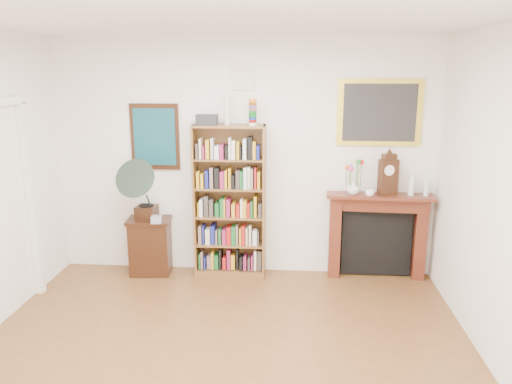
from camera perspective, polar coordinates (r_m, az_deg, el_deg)
room at (r=3.50m, az=-5.53°, el=-3.39°), size 4.51×5.01×2.81m
door_casing at (r=5.42m, az=-26.83°, el=-0.12°), size 0.08×1.02×2.17m
teal_poster at (r=6.05m, az=-11.48°, el=6.20°), size 0.58×0.04×0.78m
small_picture at (r=5.80m, az=-1.51°, el=13.09°), size 0.26×0.04×0.30m
gilt_painting at (r=5.87m, az=13.94°, el=8.79°), size 0.95×0.04×0.75m
bookshelf at (r=5.84m, az=-3.03°, el=-0.17°), size 0.84×0.30×2.09m
side_cabinet at (r=6.20m, az=-11.98°, el=-6.07°), size 0.53×0.41×0.69m
fireplace at (r=6.07m, az=13.68°, el=-4.10°), size 1.23×0.35×1.03m
gramophone at (r=5.94m, az=-12.92°, el=0.75°), size 0.50×0.61×0.75m
cd_stack at (r=5.92m, az=-11.30°, el=-3.09°), size 0.14×0.14×0.08m
mantel_clock at (r=5.85m, az=14.86°, el=1.86°), size 0.23×0.17×0.48m
flower_vase at (r=5.83m, az=11.05°, el=0.51°), size 0.17×0.17×0.16m
teacup at (r=5.79m, az=12.86°, el=-0.10°), size 0.13×0.13×0.08m
bottle_left at (r=5.93m, az=17.34°, el=0.76°), size 0.07×0.07×0.24m
bottle_right at (r=5.97m, az=18.89°, el=0.53°), size 0.06×0.06×0.20m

